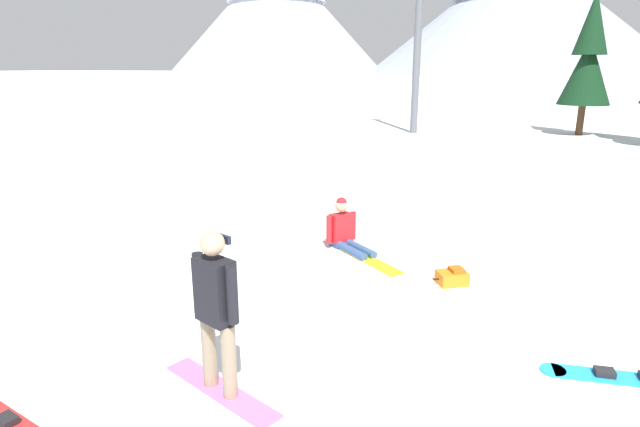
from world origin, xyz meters
name	(u,v)px	position (x,y,z in m)	size (l,w,h in m)	color
ground_plane	(536,399)	(0.00, 0.00, 0.00)	(800.00, 800.00, 0.00)	white
snowboarder_foreground	(216,311)	(-3.07, -0.88, 0.91)	(1.55, 0.87, 1.73)	pink
snowboarder_midground	(347,232)	(-3.02, 3.76, 0.32)	(1.59, 1.47, 0.93)	#335184
loose_snowboard_near_right	(627,378)	(0.94, 0.67, 0.02)	(1.76, 0.45, 0.09)	#1E8CD8
backpack_orange	(452,277)	(-1.04, 2.71, 0.11)	(0.54, 0.50, 0.26)	orange
pine_tree_slender	(589,58)	(3.35, 23.37, 3.61)	(2.39, 2.39, 6.62)	#472D19
ski_lift_tower	(420,0)	(-4.48, 21.68, 6.28)	(3.43, 0.36, 11.05)	#595B60
peak_north_spur	(277,12)	(-88.84, 205.49, 24.73)	(89.71, 89.71, 47.33)	#B2B7C6
peak_east_ridge	(521,9)	(5.51, 228.75, 25.09)	(121.05, 121.05, 48.02)	#8C93A3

